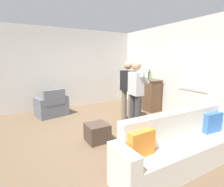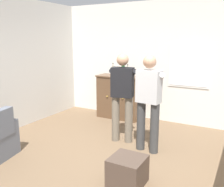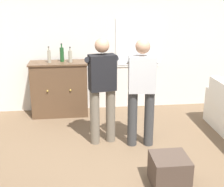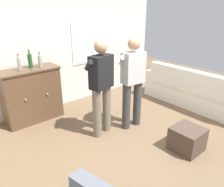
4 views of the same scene
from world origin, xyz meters
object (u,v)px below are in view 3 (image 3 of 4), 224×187
bottle_wine_green (49,56)px  person_standing_right (142,88)px  bottle_liquor_amber (62,54)px  bottle_spirits_clear (70,56)px  sideboard_cabinet (60,89)px  person_standing_left (102,86)px  ottoman (169,170)px

bottle_wine_green → person_standing_right: bearing=-43.9°
bottle_wine_green → bottle_liquor_amber: 0.25m
bottle_spirits_clear → sideboard_cabinet: bearing=172.0°
person_standing_left → bottle_wine_green: bearing=125.4°
bottle_liquor_amber → person_standing_right: person_standing_right is taller
bottle_liquor_amber → bottle_wine_green: bearing=-159.6°
bottle_wine_green → person_standing_left: person_standing_left is taller
ottoman → sideboard_cabinet: bearing=119.5°
bottle_wine_green → person_standing_left: bearing=-54.6°
person_standing_left → person_standing_right: bearing=-16.0°
sideboard_cabinet → bottle_spirits_clear: (0.23, -0.03, 0.64)m
bottle_liquor_amber → bottle_spirits_clear: 0.18m
ottoman → bottle_wine_green: bearing=122.5°
ottoman → person_standing_left: person_standing_left is taller
person_standing_left → sideboard_cabinet: bearing=119.5°
ottoman → person_standing_left: size_ratio=0.27×
sideboard_cabinet → person_standing_left: (0.73, -1.28, 0.41)m
sideboard_cabinet → person_standing_left: person_standing_left is taller
bottle_liquor_amber → person_standing_left: 1.50m
ottoman → person_standing_left: (-0.72, 1.28, 0.75)m
bottle_spirits_clear → person_standing_left: (0.49, -1.25, -0.24)m
sideboard_cabinet → bottle_liquor_amber: 0.67m
bottle_liquor_amber → ottoman: bottle_liquor_amber is taller
ottoman → bottle_spirits_clear: bearing=115.7°
bottle_wine_green → sideboard_cabinet: bearing=13.0°
bottle_liquor_amber → person_standing_right: bearing=-50.5°
sideboard_cabinet → bottle_spirits_clear: size_ratio=3.79×
person_standing_left → person_standing_right: same height
sideboard_cabinet → ottoman: size_ratio=2.43×
bottle_wine_green → bottle_liquor_amber: (0.23, 0.09, 0.01)m
bottle_spirits_clear → person_standing_right: bearing=-52.7°
sideboard_cabinet → bottle_liquor_amber: size_ratio=3.20×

